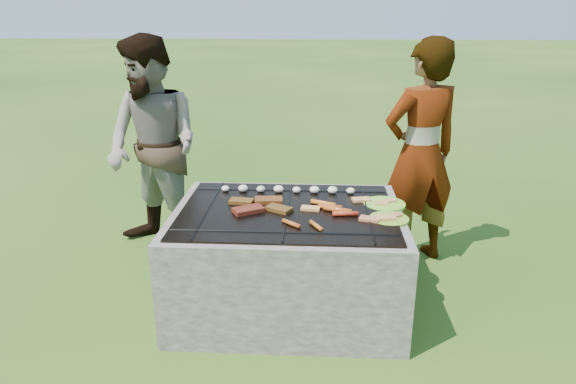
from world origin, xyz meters
The scene contains 10 objects.
lawn centered at (0.00, 0.00, 0.00)m, with size 60.00×60.00×0.00m, color #1E4210.
fire_pit centered at (0.00, 0.00, 0.28)m, with size 1.30×1.00×0.62m.
mushrooms centered at (-0.01, 0.29, 0.63)m, with size 0.83×0.06×0.04m.
pork_slabs centered at (-0.16, 0.03, 0.62)m, with size 0.39×0.30×0.02m.
sausages centered at (0.23, -0.05, 0.63)m, with size 0.41×0.42×0.03m.
bread_on_grate centered at (0.34, 0.02, 0.62)m, with size 0.44×0.39×0.01m.
plate_far centered at (0.56, 0.13, 0.61)m, with size 0.29×0.29×0.03m.
plate_near centered at (0.56, -0.10, 0.61)m, with size 0.23×0.23×0.03m.
cook centered at (0.86, 0.67, 0.77)m, with size 0.56×0.37×1.53m, color gray.
bystander centered at (-0.98, 0.72, 0.77)m, with size 0.75×0.58×1.54m, color gray.
Camera 1 is at (0.15, -2.70, 1.68)m, focal length 32.00 mm.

